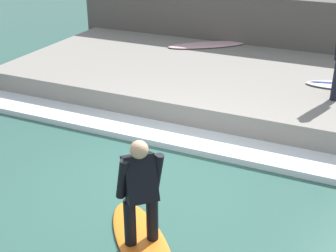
% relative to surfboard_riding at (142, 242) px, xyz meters
% --- Properties ---
extents(ground_plane, '(28.00, 28.00, 0.00)m').
position_rel_surfboard_riding_xyz_m(ground_plane, '(1.21, 0.51, -0.03)').
color(ground_plane, '#2D564C').
extents(concrete_ledge, '(4.40, 9.90, 0.50)m').
position_rel_surfboard_riding_xyz_m(concrete_ledge, '(5.35, 0.51, 0.22)').
color(concrete_ledge, gray).
rests_on(concrete_ledge, ground_plane).
extents(back_wall, '(0.50, 10.40, 1.72)m').
position_rel_surfboard_riding_xyz_m(back_wall, '(7.80, 0.51, 0.83)').
color(back_wall, '#544F49').
rests_on(back_wall, ground_plane).
extents(wave_foam_crest, '(0.78, 9.41, 0.11)m').
position_rel_surfboard_riding_xyz_m(wave_foam_crest, '(2.76, 0.51, 0.03)').
color(wave_foam_crest, silver).
rests_on(wave_foam_crest, ground_plane).
extents(surfboard_riding, '(1.69, 1.67, 0.06)m').
position_rel_surfboard_riding_xyz_m(surfboard_riding, '(0.00, 0.00, 0.00)').
color(surfboard_riding, orange).
rests_on(surfboard_riding, ground_plane).
extents(surfer_riding, '(0.53, 0.53, 1.37)m').
position_rel_surfboard_riding_xyz_m(surfer_riding, '(0.00, 0.00, 0.79)').
color(surfer_riding, black).
rests_on(surfer_riding, surfboard_riding).
extents(surfboard_spare, '(1.70, 1.98, 0.06)m').
position_rel_surfboard_riding_xyz_m(surfboard_spare, '(7.04, 1.76, 0.50)').
color(surfboard_spare, beige).
rests_on(surfboard_spare, concrete_ledge).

